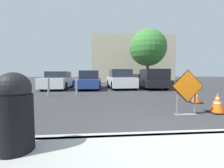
% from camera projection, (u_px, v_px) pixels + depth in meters
% --- Properties ---
extents(ground_plane, '(96.00, 96.00, 0.00)m').
position_uv_depth(ground_plane, '(115.00, 88.00, 12.79)').
color(ground_plane, '#333335').
extents(curb_lip, '(22.27, 0.20, 0.14)m').
position_uv_depth(curb_lip, '(170.00, 136.00, 2.85)').
color(curb_lip, '#999993').
rests_on(curb_lip, ground_plane).
extents(road_closed_sign, '(0.99, 0.20, 1.38)m').
position_uv_depth(road_closed_sign, '(187.00, 91.00, 4.50)').
color(road_closed_sign, black).
rests_on(road_closed_sign, ground_plane).
extents(traffic_cone_nearest, '(0.52, 0.52, 0.64)m').
position_uv_depth(traffic_cone_nearest, '(217.00, 103.00, 4.82)').
color(traffic_cone_nearest, black).
rests_on(traffic_cone_nearest, ground_plane).
extents(traffic_cone_second, '(0.45, 0.45, 0.62)m').
position_uv_depth(traffic_cone_second, '(196.00, 96.00, 6.43)').
color(traffic_cone_second, black).
rests_on(traffic_cone_second, ground_plane).
extents(parked_car_nearest, '(1.95, 4.63, 1.44)m').
position_uv_depth(parked_car_nearest, '(59.00, 81.00, 12.60)').
color(parked_car_nearest, silver).
rests_on(parked_car_nearest, ground_plane).
extents(parked_car_second, '(1.89, 4.51, 1.51)m').
position_uv_depth(parked_car_second, '(90.00, 80.00, 12.54)').
color(parked_car_second, navy).
rests_on(parked_car_second, ground_plane).
extents(parked_car_third, '(2.14, 4.12, 1.62)m').
position_uv_depth(parked_car_third, '(120.00, 80.00, 12.73)').
color(parked_car_third, white).
rests_on(parked_car_third, ground_plane).
extents(pickup_truck, '(2.09, 5.41, 1.62)m').
position_uv_depth(pickup_truck, '(150.00, 80.00, 12.98)').
color(pickup_truck, black).
rests_on(pickup_truck, ground_plane).
extents(trash_bin, '(0.49, 0.49, 1.15)m').
position_uv_depth(trash_bin, '(15.00, 111.00, 2.15)').
color(trash_bin, black).
rests_on(trash_bin, sidewalk_strip).
extents(bollard_nearest, '(0.12, 0.12, 0.93)m').
position_uv_depth(bollard_nearest, '(77.00, 87.00, 8.39)').
color(bollard_nearest, gray).
rests_on(bollard_nearest, ground_plane).
extents(bollard_second, '(0.12, 0.12, 1.05)m').
position_uv_depth(bollard_second, '(49.00, 86.00, 8.26)').
color(bollard_second, gray).
rests_on(bollard_second, ground_plane).
extents(bollard_third, '(0.12, 0.12, 0.90)m').
position_uv_depth(bollard_third, '(20.00, 88.00, 8.13)').
color(bollard_third, gray).
rests_on(bollard_third, ground_plane).
extents(building_facade_backdrop, '(12.64, 5.00, 7.09)m').
position_uv_depth(building_facade_backdrop, '(131.00, 60.00, 24.53)').
color(building_facade_backdrop, beige).
rests_on(building_facade_backdrop, ground_plane).
extents(street_tree_behind_lot, '(4.23, 4.23, 6.36)m').
position_uv_depth(street_tree_behind_lot, '(148.00, 48.00, 17.26)').
color(street_tree_behind_lot, '#513823').
rests_on(street_tree_behind_lot, ground_plane).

